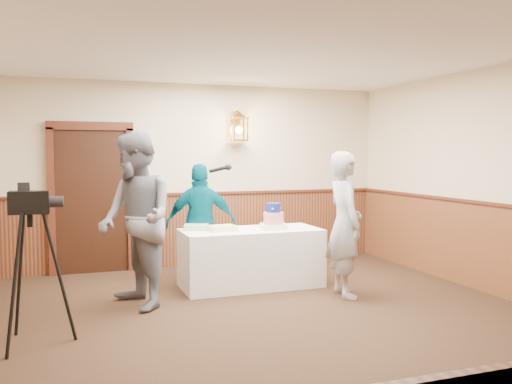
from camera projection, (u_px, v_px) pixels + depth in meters
ground at (285, 334)px, 5.20m from camera, size 7.00×7.00×0.00m
room_shell at (263, 174)px, 5.51m from camera, size 6.02×7.02×2.81m
display_table at (251, 258)px, 7.06m from camera, size 1.80×0.80×0.75m
tiered_cake at (274, 219)px, 7.06m from camera, size 0.40×0.40×0.34m
sheet_cake_yellow at (222, 228)px, 6.88m from camera, size 0.37×0.31×0.07m
sheet_cake_green at (196, 227)px, 6.97m from camera, size 0.36×0.32×0.07m
interviewer at (136, 220)px, 6.02m from camera, size 1.65×1.13×1.99m
baker at (345, 224)px, 6.54m from camera, size 0.50×0.69×1.76m
assistant_p at (201, 223)px, 7.23m from camera, size 0.99×0.53×1.60m
tv_camera_rig at (32, 276)px, 4.88m from camera, size 0.55×0.51×1.40m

